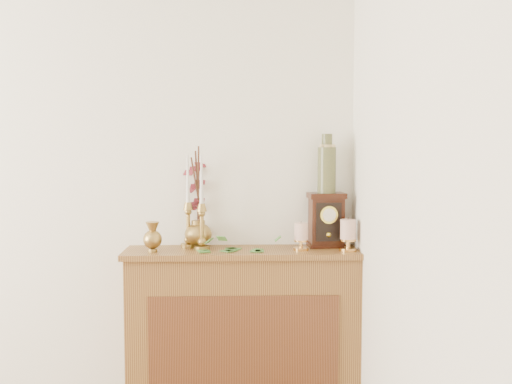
{
  "coord_description": "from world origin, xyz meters",
  "views": [
    {
      "loc": [
        1.37,
        -1.0,
        1.47
      ],
      "look_at": [
        1.47,
        2.05,
        1.24
      ],
      "focal_mm": 42.0,
      "sensor_mm": 36.0,
      "label": 1
    }
  ],
  "objects_px": {
    "candlestick_left": "(188,217)",
    "mantel_clock": "(326,220)",
    "bud_vase": "(153,237)",
    "ginger_jar": "(197,201)",
    "candlestick_center": "(202,219)",
    "ceramic_vase": "(327,166)"
  },
  "relations": [
    {
      "from": "candlestick_center",
      "to": "mantel_clock",
      "type": "bearing_deg",
      "value": 6.15
    },
    {
      "from": "mantel_clock",
      "to": "ceramic_vase",
      "type": "bearing_deg",
      "value": 90.0
    },
    {
      "from": "mantel_clock",
      "to": "ceramic_vase",
      "type": "height_order",
      "value": "ceramic_vase"
    },
    {
      "from": "candlestick_center",
      "to": "ginger_jar",
      "type": "distance_m",
      "value": 0.15
    },
    {
      "from": "mantel_clock",
      "to": "ceramic_vase",
      "type": "distance_m",
      "value": 0.29
    },
    {
      "from": "candlestick_left",
      "to": "ginger_jar",
      "type": "distance_m",
      "value": 0.1
    },
    {
      "from": "candlestick_left",
      "to": "mantel_clock",
      "type": "xyz_separation_m",
      "value": [
        0.74,
        -0.0,
        -0.02
      ]
    },
    {
      "from": "candlestick_left",
      "to": "candlestick_center",
      "type": "xyz_separation_m",
      "value": [
        0.08,
        -0.07,
        -0.0
      ]
    },
    {
      "from": "candlestick_left",
      "to": "bud_vase",
      "type": "bearing_deg",
      "value": -141.7
    },
    {
      "from": "bud_vase",
      "to": "ginger_jar",
      "type": "xyz_separation_m",
      "value": [
        0.21,
        0.18,
        0.17
      ]
    },
    {
      "from": "candlestick_center",
      "to": "ginger_jar",
      "type": "bearing_deg",
      "value": 105.87
    },
    {
      "from": "candlestick_left",
      "to": "bud_vase",
      "type": "height_order",
      "value": "candlestick_left"
    },
    {
      "from": "candlestick_center",
      "to": "bud_vase",
      "type": "distance_m",
      "value": 0.27
    },
    {
      "from": "candlestick_left",
      "to": "mantel_clock",
      "type": "height_order",
      "value": "candlestick_left"
    },
    {
      "from": "candlestick_left",
      "to": "candlestick_center",
      "type": "bearing_deg",
      "value": -44.23
    },
    {
      "from": "bud_vase",
      "to": "ginger_jar",
      "type": "bearing_deg",
      "value": 40.2
    },
    {
      "from": "ginger_jar",
      "to": "mantel_clock",
      "type": "xyz_separation_m",
      "value": [
        0.7,
        -0.05,
        -0.1
      ]
    },
    {
      "from": "candlestick_left",
      "to": "ceramic_vase",
      "type": "xyz_separation_m",
      "value": [
        0.74,
        -0.0,
        0.27
      ]
    },
    {
      "from": "candlestick_left",
      "to": "candlestick_center",
      "type": "relative_size",
      "value": 1.0
    },
    {
      "from": "ginger_jar",
      "to": "candlestick_center",
      "type": "bearing_deg",
      "value": -74.13
    },
    {
      "from": "candlestick_center",
      "to": "bud_vase",
      "type": "xyz_separation_m",
      "value": [
        -0.25,
        -0.06,
        -0.09
      ]
    },
    {
      "from": "ginger_jar",
      "to": "candlestick_left",
      "type": "bearing_deg",
      "value": -133.14
    }
  ]
}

